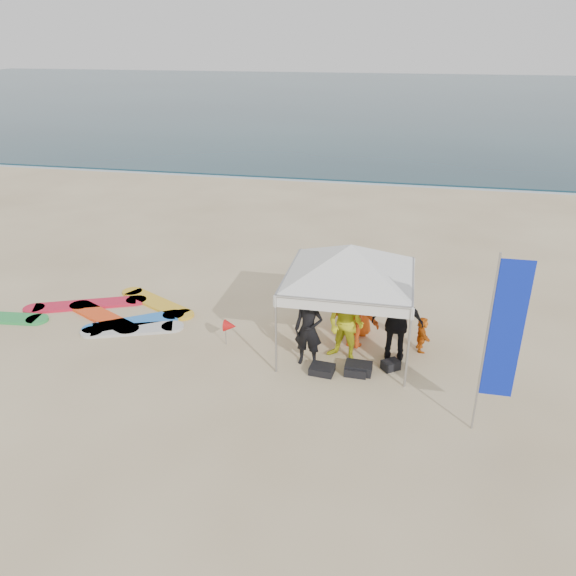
{
  "coord_description": "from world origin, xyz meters",
  "views": [
    {
      "loc": [
        2.42,
        -8.86,
        6.5
      ],
      "look_at": [
        0.01,
        2.6,
        1.2
      ],
      "focal_mm": 35.0,
      "sensor_mm": 36.0,
      "label": 1
    }
  ],
  "objects_px": {
    "person_black_b": "(397,323)",
    "feather_flag": "(504,333)",
    "person_black_a": "(309,329)",
    "surfboard_spread": "(106,315)",
    "canopy_tent": "(351,245)",
    "person_yellow": "(346,324)",
    "person_orange_a": "(356,312)",
    "person_orange_b": "(357,297)",
    "marker_pennant": "(230,326)",
    "person_seated": "(422,334)"
  },
  "relations": [
    {
      "from": "person_orange_b",
      "to": "person_seated",
      "type": "xyz_separation_m",
      "value": [
        1.51,
        -0.49,
        -0.54
      ]
    },
    {
      "from": "person_yellow",
      "to": "feather_flag",
      "type": "distance_m",
      "value": 3.54
    },
    {
      "from": "person_black_b",
      "to": "surfboard_spread",
      "type": "xyz_separation_m",
      "value": [
        -7.23,
        0.65,
        -0.89
      ]
    },
    {
      "from": "person_seated",
      "to": "feather_flag",
      "type": "distance_m",
      "value": 3.28
    },
    {
      "from": "feather_flag",
      "to": "marker_pennant",
      "type": "xyz_separation_m",
      "value": [
        -5.4,
        1.96,
        -1.5
      ]
    },
    {
      "from": "canopy_tent",
      "to": "feather_flag",
      "type": "relative_size",
      "value": 1.11
    },
    {
      "from": "surfboard_spread",
      "to": "person_orange_a",
      "type": "bearing_deg",
      "value": -1.51
    },
    {
      "from": "person_black_a",
      "to": "person_yellow",
      "type": "distance_m",
      "value": 0.81
    },
    {
      "from": "person_orange_b",
      "to": "feather_flag",
      "type": "relative_size",
      "value": 0.56
    },
    {
      "from": "person_seated",
      "to": "feather_flag",
      "type": "xyz_separation_m",
      "value": [
        1.15,
        -2.63,
        1.59
      ]
    },
    {
      "from": "person_orange_a",
      "to": "person_orange_b",
      "type": "relative_size",
      "value": 0.9
    },
    {
      "from": "person_black_a",
      "to": "person_orange_b",
      "type": "distance_m",
      "value": 1.78
    },
    {
      "from": "person_black_b",
      "to": "person_orange_a",
      "type": "bearing_deg",
      "value": -25.29
    },
    {
      "from": "person_seated",
      "to": "surfboard_spread",
      "type": "bearing_deg",
      "value": 80.35
    },
    {
      "from": "person_seated",
      "to": "surfboard_spread",
      "type": "relative_size",
      "value": 0.16
    },
    {
      "from": "person_orange_b",
      "to": "canopy_tent",
      "type": "relative_size",
      "value": 0.5
    },
    {
      "from": "person_orange_b",
      "to": "canopy_tent",
      "type": "bearing_deg",
      "value": 76.68
    },
    {
      "from": "person_yellow",
      "to": "canopy_tent",
      "type": "distance_m",
      "value": 1.69
    },
    {
      "from": "person_yellow",
      "to": "person_orange_a",
      "type": "distance_m",
      "value": 0.69
    },
    {
      "from": "person_seated",
      "to": "marker_pennant",
      "type": "distance_m",
      "value": 4.3
    },
    {
      "from": "person_black_a",
      "to": "surfboard_spread",
      "type": "height_order",
      "value": "person_black_a"
    },
    {
      "from": "person_yellow",
      "to": "person_orange_b",
      "type": "height_order",
      "value": "person_orange_b"
    },
    {
      "from": "person_black_b",
      "to": "surfboard_spread",
      "type": "relative_size",
      "value": 0.35
    },
    {
      "from": "person_orange_b",
      "to": "surfboard_spread",
      "type": "height_order",
      "value": "person_orange_b"
    },
    {
      "from": "canopy_tent",
      "to": "feather_flag",
      "type": "xyz_separation_m",
      "value": [
        2.8,
        -2.42,
        -0.47
      ]
    },
    {
      "from": "person_orange_b",
      "to": "surfboard_spread",
      "type": "relative_size",
      "value": 0.36
    },
    {
      "from": "person_orange_b",
      "to": "person_seated",
      "type": "bearing_deg",
      "value": 160.29
    },
    {
      "from": "person_yellow",
      "to": "person_seated",
      "type": "xyz_separation_m",
      "value": [
        1.63,
        0.75,
        -0.46
      ]
    },
    {
      "from": "canopy_tent",
      "to": "person_black_a",
      "type": "bearing_deg",
      "value": -130.87
    },
    {
      "from": "person_yellow",
      "to": "feather_flag",
      "type": "xyz_separation_m",
      "value": [
        2.79,
        -1.88,
        1.12
      ]
    },
    {
      "from": "person_orange_a",
      "to": "person_black_a",
      "type": "bearing_deg",
      "value": 66.47
    },
    {
      "from": "person_orange_a",
      "to": "person_black_b",
      "type": "relative_size",
      "value": 0.92
    },
    {
      "from": "person_yellow",
      "to": "surfboard_spread",
      "type": "height_order",
      "value": "person_yellow"
    },
    {
      "from": "person_orange_a",
      "to": "person_seated",
      "type": "height_order",
      "value": "person_orange_a"
    },
    {
      "from": "person_orange_a",
      "to": "person_black_b",
      "type": "height_order",
      "value": "person_black_b"
    },
    {
      "from": "canopy_tent",
      "to": "surfboard_spread",
      "type": "height_order",
      "value": "canopy_tent"
    },
    {
      "from": "person_black_b",
      "to": "feather_flag",
      "type": "distance_m",
      "value": 2.89
    },
    {
      "from": "marker_pennant",
      "to": "feather_flag",
      "type": "bearing_deg",
      "value": -19.99
    },
    {
      "from": "person_seated",
      "to": "canopy_tent",
      "type": "bearing_deg",
      "value": 88.16
    },
    {
      "from": "feather_flag",
      "to": "person_orange_b",
      "type": "bearing_deg",
      "value": 130.55
    },
    {
      "from": "person_seated",
      "to": "person_orange_a",
      "type": "bearing_deg",
      "value": 83.92
    },
    {
      "from": "person_orange_a",
      "to": "marker_pennant",
      "type": "relative_size",
      "value": 2.68
    },
    {
      "from": "person_black_a",
      "to": "person_orange_a",
      "type": "bearing_deg",
      "value": 51.65
    },
    {
      "from": "person_black_a",
      "to": "surfboard_spread",
      "type": "relative_size",
      "value": 0.32
    },
    {
      "from": "person_yellow",
      "to": "person_seated",
      "type": "height_order",
      "value": "person_yellow"
    },
    {
      "from": "person_yellow",
      "to": "person_orange_a",
      "type": "bearing_deg",
      "value": 99.71
    },
    {
      "from": "person_yellow",
      "to": "marker_pennant",
      "type": "relative_size",
      "value": 2.74
    },
    {
      "from": "canopy_tent",
      "to": "surfboard_spread",
      "type": "distance_m",
      "value": 6.62
    },
    {
      "from": "feather_flag",
      "to": "surfboard_spread",
      "type": "relative_size",
      "value": 0.65
    },
    {
      "from": "marker_pennant",
      "to": "canopy_tent",
      "type": "bearing_deg",
      "value": 9.95
    }
  ]
}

